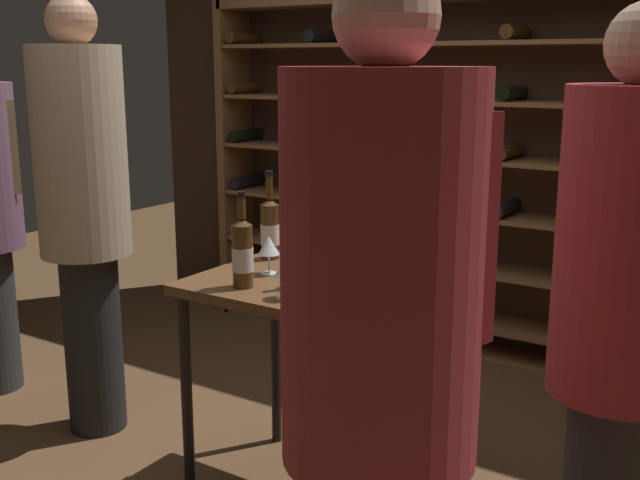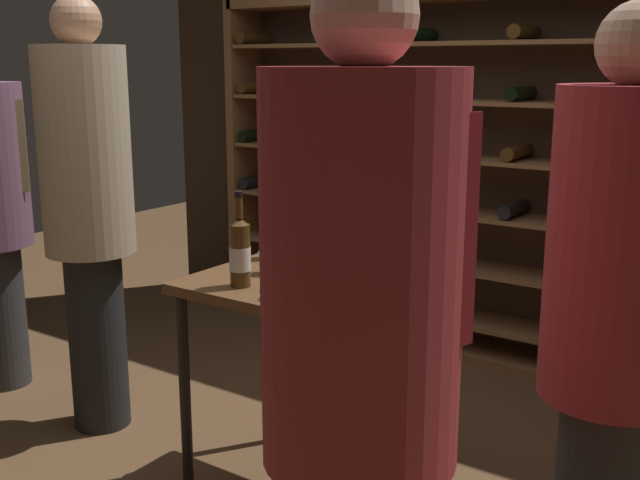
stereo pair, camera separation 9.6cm
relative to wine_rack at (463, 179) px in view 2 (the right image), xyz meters
The scene contains 12 objects.
ground_plane 2.03m from the wine_rack, 92.43° to the right, with size 9.88×9.88×0.00m, color brown.
back_wall 0.49m from the wine_rack, 109.32° to the left, with size 4.62×0.10×2.99m, color #3D2B1E.
wine_rack is the anchor object (origin of this frame).
tasting_table 1.83m from the wine_rack, 83.62° to the right, with size 0.92×0.69×0.90m.
person_guest_plum_blouse 2.11m from the wine_rack, 118.80° to the right, with size 0.41×0.41×2.01m.
person_guest_blue_shirt 2.39m from the wine_rack, 55.59° to the right, with size 0.40×0.40×1.88m.
person_bystander_red_print 2.87m from the wine_rack, 70.25° to the right, with size 0.46×0.45×1.93m.
wine_bottle_red_label 1.86m from the wine_rack, 83.00° to the right, with size 0.08×0.08×0.34m.
wine_bottle_green_slim 2.00m from the wine_rack, 89.66° to the right, with size 0.08×0.08×0.36m.
wine_bottle_black_capsule 1.61m from the wine_rack, 95.64° to the right, with size 0.08×0.08×0.38m.
wine_glass_stemmed_right 1.80m from the wine_rack, 90.42° to the right, with size 0.09×0.09×0.15m.
wine_glass_stemmed_center 2.04m from the wine_rack, 83.53° to the right, with size 0.09×0.09×0.15m.
Camera 2 is at (1.90, -2.38, 1.72)m, focal length 43.36 mm.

